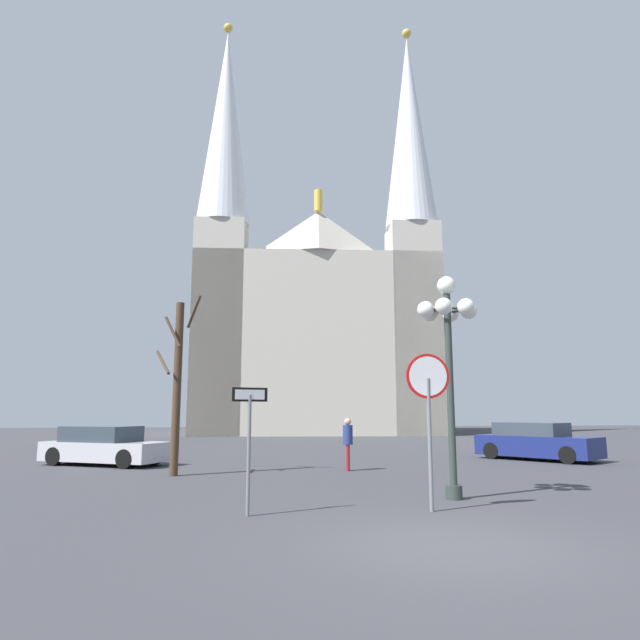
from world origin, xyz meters
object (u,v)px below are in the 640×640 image
cathedral (316,319)px  parked_car_far_navy (536,442)px  street_lamp (448,335)px  one_way_arrow_sign (249,432)px  pedestrian_walking (348,439)px  stop_sign (428,397)px  bare_tree (177,383)px  parked_car_near_silver (104,447)px

cathedral → parked_car_far_navy: cathedral is taller
street_lamp → one_way_arrow_sign: bearing=-163.8°
pedestrian_walking → one_way_arrow_sign: bearing=-114.5°
cathedral → pedestrian_walking: bearing=-96.2°
one_way_arrow_sign → stop_sign: bearing=-0.8°
bare_tree → parked_car_near_silver: size_ratio=1.14×
stop_sign → one_way_arrow_sign: bearing=179.2°
one_way_arrow_sign → street_lamp: 5.12m
stop_sign → parked_car_near_silver: stop_sign is taller
bare_tree → street_lamp: bearing=-39.9°
cathedral → parked_car_far_navy: (4.83, -27.03, -9.19)m
bare_tree → pedestrian_walking: 5.69m
street_lamp → parked_car_near_silver: size_ratio=1.04×
cathedral → bare_tree: size_ratio=6.52×
parked_car_near_silver → street_lamp: bearing=-44.7°
one_way_arrow_sign → street_lamp: (4.49, 1.31, 2.09)m
pedestrian_walking → parked_car_far_navy: bearing=18.9°
bare_tree → parked_car_near_silver: (-2.81, 3.79, -2.08)m
one_way_arrow_sign → parked_car_near_silver: one_way_arrow_sign is taller
stop_sign → parked_car_far_navy: size_ratio=0.64×
one_way_arrow_sign → street_lamp: size_ratio=0.47×
bare_tree → parked_car_far_navy: bearing=14.2°
street_lamp → parked_car_far_navy: 11.62m
one_way_arrow_sign → bare_tree: (-2.02, 6.75, 1.22)m
parked_car_far_navy → pedestrian_walking: pedestrian_walking is taller
bare_tree → parked_car_far_navy: bare_tree is taller
stop_sign → street_lamp: street_lamp is taller
stop_sign → pedestrian_walking: size_ratio=1.82×
parked_car_far_navy → pedestrian_walking: size_ratio=2.84×
stop_sign → one_way_arrow_sign: stop_sign is taller
stop_sign → one_way_arrow_sign: 3.55m
street_lamp → bare_tree: (-6.51, 5.44, -0.87)m
parked_car_near_silver → pedestrian_walking: 8.79m
pedestrian_walking → bare_tree: bearing=-173.3°
cathedral → parked_car_near_silver: bearing=-113.3°
pedestrian_walking → parked_car_near_silver: bearing=159.0°
cathedral → pedestrian_walking: cathedral is taller
cathedral → parked_car_far_navy: size_ratio=7.51×
cathedral → street_lamp: bearing=-93.4°
street_lamp → pedestrian_walking: street_lamp is taller
one_way_arrow_sign → bare_tree: 7.15m
cathedral → parked_car_near_silver: cathedral is taller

